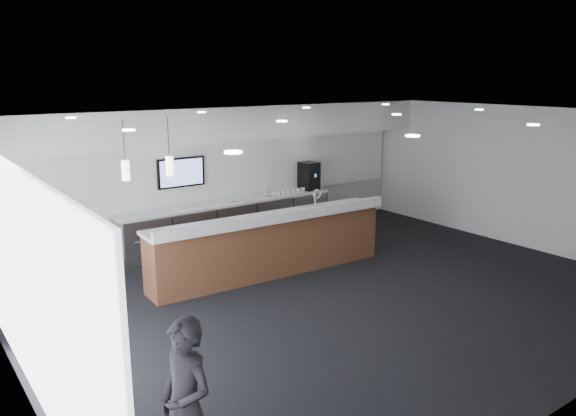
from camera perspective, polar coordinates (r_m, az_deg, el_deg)
ground at (r=9.70m, az=5.26°, el=-8.65°), size 10.00×10.00×0.00m
ceiling at (r=9.01m, az=5.67°, el=9.33°), size 10.00×8.00×0.02m
back_wall at (r=12.46m, az=-6.81°, el=3.45°), size 10.00×0.02×3.00m
left_wall at (r=7.11m, az=-26.53°, el=-5.48°), size 0.02×8.00×3.00m
right_wall at (r=13.05m, az=22.20°, el=3.00°), size 0.02×8.00×3.00m
soffit_bulkhead at (r=11.92m, az=-5.89°, el=8.61°), size 10.00×0.90×0.70m
alcove_panel at (r=12.41m, az=-6.76°, el=3.89°), size 9.80×0.06×1.40m
window_blinds_wall at (r=7.12m, az=-26.21°, el=-5.43°), size 0.04×7.36×2.55m
back_credenza at (r=12.37m, az=-5.86°, el=-1.45°), size 5.06×0.66×0.95m
wall_tv at (r=11.90m, az=-10.81°, el=3.57°), size 1.05×0.08×0.62m
pendant_left at (r=8.44m, az=-10.48°, el=3.76°), size 0.12×0.12×0.30m
pendant_right at (r=8.17m, az=-14.91°, el=3.22°), size 0.12×0.12×0.30m
ceiling_can_lights at (r=9.02m, az=5.67°, el=9.14°), size 7.00×5.00×0.02m
service_counter at (r=10.39m, az=-1.85°, el=-3.70°), size 4.75×0.99×1.49m
coffee_machine at (r=13.42m, az=2.14°, el=3.28°), size 0.40×0.52×0.66m
info_sign_left at (r=12.18m, az=-5.27°, el=1.11°), size 0.15×0.04×0.20m
info_sign_right at (r=12.65m, az=-2.03°, el=1.71°), size 0.18×0.06×0.24m
lounge_guest at (r=5.26m, az=-10.30°, el=-19.21°), size 0.52×0.67×1.62m
cup_0 at (r=13.18m, az=1.52°, el=1.87°), size 0.11×0.11×0.10m
cup_1 at (r=13.09m, az=1.03°, el=1.80°), size 0.15×0.15×0.10m
cup_2 at (r=13.01m, az=0.54°, el=1.73°), size 0.13×0.13×0.10m
cup_3 at (r=12.93m, az=0.04°, el=1.65°), size 0.14×0.14×0.10m
cup_4 at (r=12.85m, az=-0.46°, el=1.58°), size 0.15×0.15×0.10m
cup_5 at (r=12.77m, az=-0.97°, el=1.50°), size 0.11×0.11×0.10m
cup_6 at (r=12.69m, az=-1.49°, el=1.43°), size 0.15×0.15×0.10m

